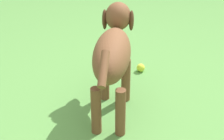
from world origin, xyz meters
TOP-DOWN VIEW (x-y plane):
  - ground at (0.00, 0.00)m, footprint 14.00×14.00m
  - dog at (0.07, 0.14)m, footprint 0.95×0.36m
  - tennis_ball_1 at (0.57, -0.13)m, footprint 0.07×0.07m

SIDE VIEW (x-z plane):
  - ground at x=0.00m, z-range 0.00..0.00m
  - tennis_ball_1 at x=0.57m, z-range 0.00..0.07m
  - dog at x=0.07m, z-range 0.10..0.76m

